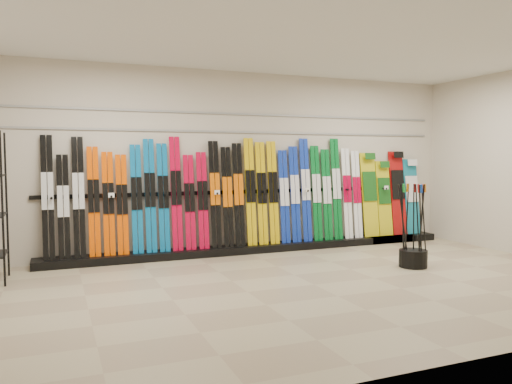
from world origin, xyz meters
name	(u,v)px	position (x,y,z in m)	size (l,w,h in m)	color
floor	(314,285)	(0.00, 0.00, 0.00)	(8.00, 8.00, 0.00)	gray
back_wall	(243,162)	(0.00, 2.50, 1.50)	(8.00, 8.00, 0.00)	beige
ceiling	(316,39)	(0.00, 0.00, 3.00)	(8.00, 8.00, 0.00)	silver
ski_rack_base	(260,248)	(0.22, 2.28, 0.06)	(8.00, 0.40, 0.12)	black
skis	(221,196)	(-0.44, 2.33, 0.95)	(5.38, 0.23, 1.80)	black
snowboards	(391,195)	(2.92, 2.35, 0.86)	(1.27, 0.24, 1.57)	gold
pole_bin	(413,258)	(1.81, 0.34, 0.12)	(0.40, 0.40, 0.25)	black
ski_poles	(413,225)	(1.79, 0.34, 0.61)	(0.37, 0.35, 1.18)	black
slatwall_rail_0	(243,132)	(0.00, 2.48, 2.00)	(7.60, 0.02, 0.03)	gray
slatwall_rail_1	(243,114)	(0.00, 2.48, 2.30)	(7.60, 0.02, 0.03)	gray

